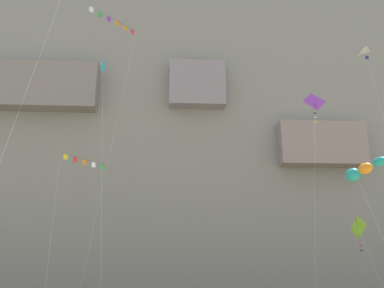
{
  "coord_description": "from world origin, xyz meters",
  "views": [
    {
      "loc": [
        -3.88,
        -6.49,
        2.77
      ],
      "look_at": [
        -2.09,
        27.04,
        13.64
      ],
      "focal_mm": 39.59,
      "sensor_mm": 36.0,
      "label": 1
    }
  ],
  "objects": [
    {
      "name": "kite_delta_high_left",
      "position": [
        17.67,
        32.98,
        25.22
      ],
      "size": [
        1.26,
        5.48,
        26.03
      ],
      "color": "white",
      "rests_on": "ground"
    },
    {
      "name": "kite_windsock_mid_right",
      "position": [
        9.13,
        20.32,
        9.89
      ],
      "size": [
        1.92,
        6.1,
        10.33
      ],
      "color": "teal",
      "rests_on": "ground"
    },
    {
      "name": "kite_banner_far_right",
      "position": [
        -12.18,
        32.82,
        13.05
      ],
      "size": [
        3.72,
        4.47,
        13.85
      ],
      "color": "black",
      "rests_on": "ground"
    },
    {
      "name": "cliff_face",
      "position": [
        -0.02,
        64.11,
        32.31
      ],
      "size": [
        180.0,
        25.9,
        64.64
      ],
      "color": "gray",
      "rests_on": "ground"
    },
    {
      "name": "kite_diamond_high_right",
      "position": [
        11.45,
        34.56,
        20.68
      ],
      "size": [
        3.84,
        2.87,
        22.27
      ],
      "color": "purple",
      "rests_on": "ground"
    },
    {
      "name": "kite_diamond_low_center",
      "position": [
        -11.41,
        35.78,
        23.96
      ],
      "size": [
        2.39,
        6.31,
        26.26
      ],
      "color": "teal",
      "rests_on": "ground"
    },
    {
      "name": "kite_diamond_upper_right",
      "position": [
        15.63,
        36.62,
        7.85
      ],
      "size": [
        0.91,
        7.14,
        9.17
      ],
      "color": "#8CCC33",
      "rests_on": "ground"
    },
    {
      "name": "kite_banner_upper_left",
      "position": [
        -11.22,
        38.91,
        32.19
      ],
      "size": [
        5.38,
        5.43,
        33.62
      ],
      "color": "black",
      "rests_on": "ground"
    }
  ]
}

